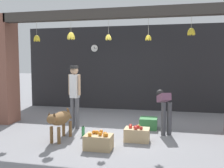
# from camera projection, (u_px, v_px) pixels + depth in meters

# --- Properties ---
(ground_plane) EXTENTS (60.00, 60.00, 0.00)m
(ground_plane) POSITION_uv_depth(u_px,v_px,m) (108.00, 131.00, 6.17)
(ground_plane) COLOR gray
(shop_back_wall) EXTENTS (7.58, 0.12, 3.00)m
(shop_back_wall) POSITION_uv_depth(u_px,v_px,m) (127.00, 68.00, 8.97)
(shop_back_wall) COLOR #232326
(shop_back_wall) RESTS_ON ground_plane
(shop_pillar_left) EXTENTS (0.70, 0.60, 3.00)m
(shop_pillar_left) POSITION_uv_depth(u_px,v_px,m) (2.00, 70.00, 7.01)
(shop_pillar_left) COLOR brown
(shop_pillar_left) RESTS_ON ground_plane
(storefront_awning) EXTENTS (5.68, 0.29, 0.79)m
(storefront_awning) POSITION_uv_depth(u_px,v_px,m) (109.00, 15.00, 6.04)
(storefront_awning) COLOR #3D3833
(dog) EXTENTS (0.33, 1.03, 0.69)m
(dog) POSITION_uv_depth(u_px,v_px,m) (60.00, 119.00, 5.41)
(dog) COLOR brown
(dog) RESTS_ON ground_plane
(shopkeeper) EXTENTS (0.34, 0.28, 1.62)m
(shopkeeper) POSITION_uv_depth(u_px,v_px,m) (75.00, 92.00, 6.38)
(shopkeeper) COLOR #56565B
(shopkeeper) RESTS_ON ground_plane
(worker_stooping) EXTENTS (0.39, 0.76, 1.01)m
(worker_stooping) POSITION_uv_depth(u_px,v_px,m) (164.00, 105.00, 6.00)
(worker_stooping) COLOR #424247
(worker_stooping) RESTS_ON ground_plane
(fruit_crate_oranges) EXTENTS (0.54, 0.37, 0.36)m
(fruit_crate_oranges) POSITION_uv_depth(u_px,v_px,m) (99.00, 141.00, 4.88)
(fruit_crate_oranges) COLOR tan
(fruit_crate_oranges) RESTS_ON ground_plane
(fruit_crate_apples) EXTENTS (0.53, 0.35, 0.35)m
(fruit_crate_apples) POSITION_uv_depth(u_px,v_px,m) (137.00, 134.00, 5.39)
(fruit_crate_apples) COLOR tan
(fruit_crate_apples) RESTS_ON ground_plane
(produce_box_green) EXTENTS (0.44, 0.42, 0.28)m
(produce_box_green) POSITION_uv_depth(u_px,v_px,m) (148.00, 123.00, 6.40)
(produce_box_green) COLOR #387A42
(produce_box_green) RESTS_ON ground_plane
(water_bottle) EXTENTS (0.07, 0.07, 0.24)m
(water_bottle) POSITION_uv_depth(u_px,v_px,m) (83.00, 131.00, 5.76)
(water_bottle) COLOR #38934C
(water_bottle) RESTS_ON ground_plane
(wall_clock) EXTENTS (0.27, 0.03, 0.27)m
(wall_clock) POSITION_uv_depth(u_px,v_px,m) (94.00, 48.00, 9.09)
(wall_clock) COLOR black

